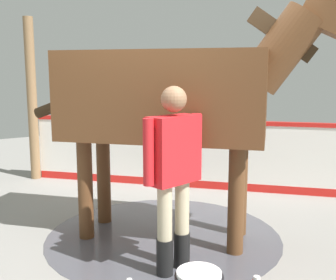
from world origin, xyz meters
name	(u,v)px	position (x,y,z in m)	size (l,w,h in m)	color
ground_plane	(153,239)	(0.00, 0.00, -0.01)	(16.00, 16.00, 0.02)	gray
wet_patch	(164,235)	(0.01, -0.14, 0.00)	(2.55, 2.55, 0.00)	#4C4C54
barrier_wall	(196,157)	(1.34, -1.59, 0.49)	(3.99, 3.66, 1.07)	white
roof_post_far	(32,100)	(3.30, 0.32, 1.33)	(0.16, 0.16, 2.66)	olive
horse	(174,96)	(-0.08, -0.22, 1.53)	(2.67, 2.47, 2.59)	brown
handler	(174,167)	(-0.72, 0.23, 0.96)	(0.30, 0.66, 1.66)	black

